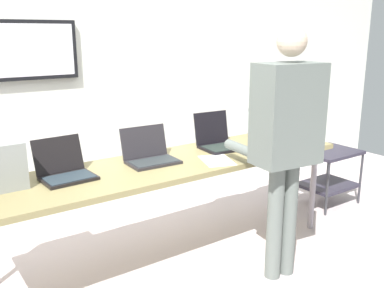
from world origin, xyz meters
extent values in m
cube|color=beige|center=(0.00, 0.00, -0.02)|extent=(8.00, 8.00, 0.04)
cube|color=silver|center=(0.00, 1.13, 1.23)|extent=(8.00, 0.06, 2.45)
cube|color=black|center=(-0.72, 1.08, 1.55)|extent=(0.99, 0.05, 0.47)
cube|color=white|center=(-0.72, 1.06, 1.55)|extent=(0.93, 0.02, 0.41)
cube|color=#8C7E50|center=(0.00, 0.00, 0.76)|extent=(2.87, 0.70, 0.04)
cylinder|color=gray|center=(1.34, -0.25, 0.37)|extent=(0.05, 0.05, 0.74)
cylinder|color=gray|center=(1.34, 0.25, 0.37)|extent=(0.05, 0.05, 0.74)
cube|color=black|center=(-0.71, 0.04, 0.79)|extent=(0.33, 0.26, 0.02)
cube|color=#26323A|center=(-0.71, 0.02, 0.80)|extent=(0.30, 0.21, 0.00)
cube|color=black|center=(-0.72, 0.19, 0.91)|extent=(0.33, 0.10, 0.23)
cube|color=#255A3F|center=(-0.72, 0.19, 0.91)|extent=(0.30, 0.08, 0.20)
cube|color=#272428|center=(-0.09, 0.03, 0.79)|extent=(0.37, 0.25, 0.02)
cube|color=#2B3032|center=(-0.09, 0.02, 0.80)|extent=(0.34, 0.20, 0.00)
cube|color=#272428|center=(-0.09, 0.18, 0.91)|extent=(0.36, 0.08, 0.23)
cube|color=black|center=(-0.09, 0.18, 0.91)|extent=(0.33, 0.07, 0.20)
cube|color=black|center=(0.56, 0.06, 0.79)|extent=(0.33, 0.29, 0.02)
cube|color=#26302B|center=(0.56, 0.04, 0.80)|extent=(0.30, 0.24, 0.00)
cube|color=black|center=(0.57, 0.22, 0.93)|extent=(0.31, 0.08, 0.26)
cube|color=#221B31|center=(0.57, 0.22, 0.93)|extent=(0.29, 0.07, 0.23)
cube|color=black|center=(1.18, 0.03, 0.79)|extent=(0.35, 0.26, 0.02)
cube|color=#323231|center=(1.18, 0.02, 0.80)|extent=(0.32, 0.21, 0.00)
cube|color=black|center=(1.18, 0.21, 0.92)|extent=(0.34, 0.11, 0.24)
cube|color=#364376|center=(1.18, 0.21, 0.91)|extent=(0.31, 0.09, 0.21)
cylinder|color=slate|center=(0.49, -0.62, 0.42)|extent=(0.12, 0.12, 0.84)
cylinder|color=slate|center=(0.61, -0.64, 0.42)|extent=(0.12, 0.12, 0.84)
cube|color=slate|center=(0.55, -0.63, 1.17)|extent=(0.47, 0.31, 0.66)
sphere|color=beige|center=(0.55, -0.63, 1.64)|extent=(0.19, 0.19, 0.19)
cylinder|color=slate|center=(0.42, -0.32, 0.89)|extent=(0.11, 0.33, 0.07)
cylinder|color=slate|center=(0.75, -0.36, 0.89)|extent=(0.11, 0.33, 0.07)
cylinder|color=#C74239|center=(0.88, -0.25, 0.82)|extent=(0.09, 0.09, 0.08)
cube|color=white|center=(0.33, -0.17, 0.78)|extent=(0.30, 0.35, 0.00)
cube|color=#2B2735|center=(1.93, 0.05, 0.54)|extent=(0.56, 0.44, 0.03)
cube|color=#2B2735|center=(1.93, 0.05, 0.19)|extent=(0.53, 0.42, 0.03)
cylinder|color=#333338|center=(1.67, -0.15, 0.28)|extent=(0.02, 0.02, 0.55)
cylinder|color=#333338|center=(2.19, -0.15, 0.28)|extent=(0.02, 0.02, 0.55)
cylinder|color=#333338|center=(1.67, 0.25, 0.28)|extent=(0.02, 0.02, 0.55)
cylinder|color=#333338|center=(2.19, 0.25, 0.28)|extent=(0.02, 0.02, 0.55)
camera|label=1|loc=(-1.56, -2.54, 1.69)|focal=40.34mm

